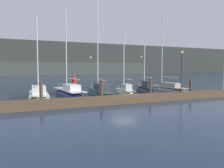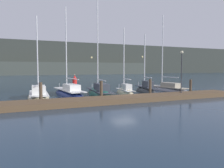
% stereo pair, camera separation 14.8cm
% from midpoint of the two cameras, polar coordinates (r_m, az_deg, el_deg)
% --- Properties ---
extents(ground_plane, '(400.00, 400.00, 0.00)m').
position_cam_midpoint_polar(ground_plane, '(22.54, 2.99, -3.57)').
color(ground_plane, '#1E3347').
extents(dock, '(23.22, 2.80, 0.45)m').
position_cam_midpoint_polar(dock, '(20.49, 5.91, -3.72)').
color(dock, brown).
rests_on(dock, ground).
extents(mooring_pile_0, '(0.28, 0.28, 1.83)m').
position_cam_midpoint_polar(mooring_pile_0, '(19.48, -18.22, -2.28)').
color(mooring_pile_0, '#4C3D2D').
rests_on(mooring_pile_0, ground).
extents(mooring_pile_1, '(0.28, 0.28, 1.82)m').
position_cam_midpoint_polar(mooring_pile_1, '(20.73, -2.96, -1.71)').
color(mooring_pile_1, '#4C3D2D').
rests_on(mooring_pile_1, ground).
extents(mooring_pile_2, '(0.28, 0.28, 1.88)m').
position_cam_midpoint_polar(mooring_pile_2, '(23.24, 9.78, -1.06)').
color(mooring_pile_2, '#4C3D2D').
rests_on(mooring_pile_2, ground).
extents(mooring_pile_3, '(0.28, 0.28, 1.74)m').
position_cam_midpoint_polar(mooring_pile_3, '(26.66, 19.65, -0.73)').
color(mooring_pile_3, '#4C3D2D').
rests_on(mooring_pile_3, ground).
extents(sailboat_berth_1, '(2.46, 7.10, 8.93)m').
position_cam_midpoint_polar(sailboat_berth_1, '(23.01, -18.79, -3.28)').
color(sailboat_berth_1, beige).
rests_on(sailboat_berth_1, ground).
extents(sailboat_berth_2, '(2.74, 8.58, 10.53)m').
position_cam_midpoint_polar(sailboat_berth_2, '(25.02, -11.37, -2.54)').
color(sailboat_berth_2, navy).
rests_on(sailboat_berth_2, ground).
extents(sailboat_berth_3, '(2.85, 8.63, 13.33)m').
position_cam_midpoint_polar(sailboat_berth_3, '(24.38, -3.47, -2.66)').
color(sailboat_berth_3, '#195647').
rests_on(sailboat_berth_3, ground).
extents(sailboat_berth_4, '(1.98, 5.26, 8.53)m').
position_cam_midpoint_polar(sailboat_berth_4, '(25.73, 3.25, -2.32)').
color(sailboat_berth_4, beige).
rests_on(sailboat_berth_4, ground).
extents(sailboat_berth_5, '(2.39, 6.00, 7.99)m').
position_cam_midpoint_polar(sailboat_berth_5, '(27.61, 8.64, -1.86)').
color(sailboat_berth_5, '#2D3338').
rests_on(sailboat_berth_5, ground).
extents(sailboat_berth_6, '(2.73, 8.52, 10.82)m').
position_cam_midpoint_polar(sailboat_berth_6, '(30.41, 13.62, -1.45)').
color(sailboat_berth_6, gray).
rests_on(sailboat_berth_6, ground).
extents(channel_buoy, '(1.06, 1.06, 2.05)m').
position_cam_midpoint_polar(channel_buoy, '(35.82, -9.93, 0.49)').
color(channel_buoy, red).
rests_on(channel_buoy, ground).
extents(dock_lamppost, '(0.32, 0.32, 4.39)m').
position_cam_midpoint_polar(dock_lamppost, '(24.10, 17.56, 4.74)').
color(dock_lamppost, '#2D2D33').
rests_on(dock_lamppost, dock).
extents(hillside_backdrop, '(240.00, 23.00, 15.74)m').
position_cam_midpoint_polar(hillside_backdrop, '(112.77, -20.03, 6.07)').
color(hillside_backdrop, '#333833').
rests_on(hillside_backdrop, ground).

